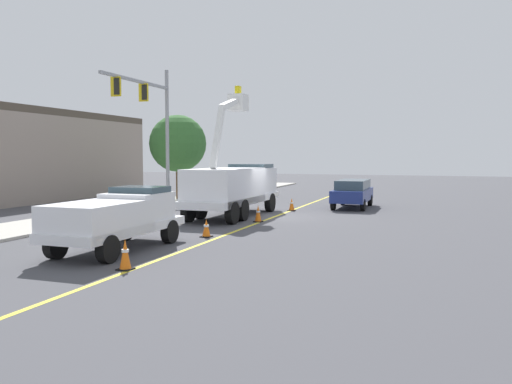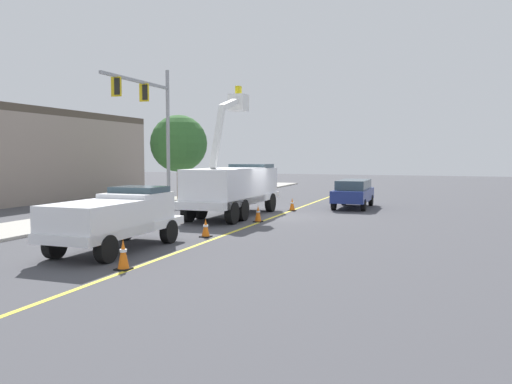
{
  "view_description": "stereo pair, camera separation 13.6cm",
  "coord_description": "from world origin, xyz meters",
  "px_view_note": "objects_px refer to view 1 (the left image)",
  "views": [
    {
      "loc": [
        -25.21,
        -8.5,
        3.16
      ],
      "look_at": [
        -2.01,
        0.33,
        1.4
      ],
      "focal_mm": 36.0,
      "sensor_mm": 36.0,
      "label": 1
    },
    {
      "loc": [
        -25.16,
        -8.63,
        3.16
      ],
      "look_at": [
        -2.01,
        0.33,
        1.4
      ],
      "focal_mm": 36.0,
      "sensor_mm": 36.0,
      "label": 2
    }
  ],
  "objects_px": {
    "traffic_cone_mid_front": "(206,228)",
    "traffic_cone_mid_rear": "(258,214)",
    "traffic_cone_leading": "(125,255)",
    "traffic_cone_trailing": "(292,204)",
    "traffic_signal_mast": "(151,114)",
    "utility_bucket_truck": "(234,185)",
    "passing_minivan": "(353,192)",
    "service_pickup_truck": "(116,217)"
  },
  "relations": [
    {
      "from": "traffic_cone_trailing",
      "to": "traffic_signal_mast",
      "type": "height_order",
      "value": "traffic_signal_mast"
    },
    {
      "from": "passing_minivan",
      "to": "traffic_cone_trailing",
      "type": "distance_m",
      "value": 4.22
    },
    {
      "from": "traffic_cone_mid_front",
      "to": "traffic_cone_trailing",
      "type": "bearing_deg",
      "value": -1.77
    },
    {
      "from": "traffic_cone_mid_rear",
      "to": "traffic_signal_mast",
      "type": "distance_m",
      "value": 9.78
    },
    {
      "from": "service_pickup_truck",
      "to": "traffic_cone_trailing",
      "type": "height_order",
      "value": "service_pickup_truck"
    },
    {
      "from": "traffic_cone_mid_front",
      "to": "service_pickup_truck",
      "type": "bearing_deg",
      "value": 157.16
    },
    {
      "from": "traffic_cone_mid_rear",
      "to": "traffic_signal_mast",
      "type": "height_order",
      "value": "traffic_signal_mast"
    },
    {
      "from": "traffic_cone_trailing",
      "to": "traffic_signal_mast",
      "type": "xyz_separation_m",
      "value": [
        -2.38,
        7.78,
        5.21
      ]
    },
    {
      "from": "traffic_cone_trailing",
      "to": "traffic_signal_mast",
      "type": "bearing_deg",
      "value": 107.0
    },
    {
      "from": "traffic_cone_leading",
      "to": "traffic_cone_trailing",
      "type": "distance_m",
      "value": 16.34
    },
    {
      "from": "utility_bucket_truck",
      "to": "traffic_cone_trailing",
      "type": "distance_m",
      "value": 4.34
    },
    {
      "from": "service_pickup_truck",
      "to": "traffic_cone_leading",
      "type": "relative_size",
      "value": 6.52
    },
    {
      "from": "traffic_signal_mast",
      "to": "passing_minivan",
      "type": "bearing_deg",
      "value": -63.71
    },
    {
      "from": "service_pickup_truck",
      "to": "traffic_cone_mid_rear",
      "type": "relative_size",
      "value": 7.0
    },
    {
      "from": "traffic_cone_leading",
      "to": "service_pickup_truck",
      "type": "bearing_deg",
      "value": 40.18
    },
    {
      "from": "traffic_cone_mid_rear",
      "to": "traffic_signal_mast",
      "type": "relative_size",
      "value": 0.1
    },
    {
      "from": "traffic_cone_leading",
      "to": "traffic_cone_mid_rear",
      "type": "height_order",
      "value": "traffic_cone_leading"
    },
    {
      "from": "traffic_cone_mid_rear",
      "to": "traffic_cone_leading",
      "type": "bearing_deg",
      "value": -179.06
    },
    {
      "from": "passing_minivan",
      "to": "traffic_signal_mast",
      "type": "height_order",
      "value": "traffic_signal_mast"
    },
    {
      "from": "traffic_cone_trailing",
      "to": "passing_minivan",
      "type": "bearing_deg",
      "value": -45.37
    },
    {
      "from": "traffic_cone_mid_front",
      "to": "traffic_cone_mid_rear",
      "type": "height_order",
      "value": "traffic_cone_mid_rear"
    },
    {
      "from": "passing_minivan",
      "to": "traffic_cone_mid_rear",
      "type": "xyz_separation_m",
      "value": [
        -8.32,
        3.01,
        -0.58
      ]
    },
    {
      "from": "utility_bucket_truck",
      "to": "traffic_cone_leading",
      "type": "relative_size",
      "value": 9.53
    },
    {
      "from": "utility_bucket_truck",
      "to": "service_pickup_truck",
      "type": "height_order",
      "value": "utility_bucket_truck"
    },
    {
      "from": "traffic_cone_mid_front",
      "to": "traffic_cone_mid_rear",
      "type": "xyz_separation_m",
      "value": [
        4.98,
        -0.28,
        0.05
      ]
    },
    {
      "from": "traffic_cone_leading",
      "to": "traffic_cone_trailing",
      "type": "bearing_deg",
      "value": 0.49
    },
    {
      "from": "passing_minivan",
      "to": "traffic_cone_mid_front",
      "type": "height_order",
      "value": "passing_minivan"
    },
    {
      "from": "service_pickup_truck",
      "to": "traffic_signal_mast",
      "type": "height_order",
      "value": "traffic_signal_mast"
    },
    {
      "from": "service_pickup_truck",
      "to": "traffic_cone_mid_front",
      "type": "height_order",
      "value": "service_pickup_truck"
    },
    {
      "from": "traffic_cone_mid_rear",
      "to": "traffic_cone_trailing",
      "type": "bearing_deg",
      "value": -0.42
    },
    {
      "from": "utility_bucket_truck",
      "to": "traffic_cone_leading",
      "type": "xyz_separation_m",
      "value": [
        -12.73,
        -2.21,
        -1.19
      ]
    },
    {
      "from": "utility_bucket_truck",
      "to": "passing_minivan",
      "type": "xyz_separation_m",
      "value": [
        6.53,
        -5.04,
        -0.64
      ]
    },
    {
      "from": "utility_bucket_truck",
      "to": "traffic_cone_mid_rear",
      "type": "relative_size",
      "value": 10.23
    },
    {
      "from": "service_pickup_truck",
      "to": "passing_minivan",
      "type": "height_order",
      "value": "service_pickup_truck"
    },
    {
      "from": "passing_minivan",
      "to": "traffic_cone_trailing",
      "type": "bearing_deg",
      "value": 134.63
    },
    {
      "from": "traffic_cone_mid_front",
      "to": "traffic_signal_mast",
      "type": "distance_m",
      "value": 12.11
    },
    {
      "from": "utility_bucket_truck",
      "to": "service_pickup_truck",
      "type": "bearing_deg",
      "value": -178.72
    },
    {
      "from": "traffic_cone_mid_rear",
      "to": "traffic_cone_trailing",
      "type": "distance_m",
      "value": 5.39
    },
    {
      "from": "traffic_cone_mid_front",
      "to": "traffic_cone_trailing",
      "type": "distance_m",
      "value": 10.37
    },
    {
      "from": "traffic_cone_mid_front",
      "to": "traffic_signal_mast",
      "type": "xyz_separation_m",
      "value": [
        7.99,
        7.46,
        5.22
      ]
    },
    {
      "from": "passing_minivan",
      "to": "utility_bucket_truck",
      "type": "bearing_deg",
      "value": 142.32
    },
    {
      "from": "passing_minivan",
      "to": "traffic_cone_leading",
      "type": "height_order",
      "value": "passing_minivan"
    }
  ]
}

